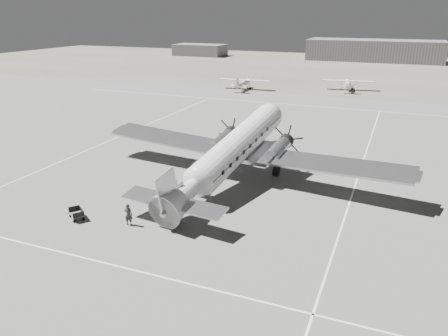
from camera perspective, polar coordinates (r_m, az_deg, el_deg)
ground at (r=39.62m, az=-1.63°, el=-2.69°), size 260.00×260.00×0.00m
taxi_line_near at (r=28.77m, az=-13.18°, el=-12.51°), size 60.00×0.15×0.01m
taxi_line_right at (r=36.84m, az=15.80°, el=-5.26°), size 0.15×80.00×0.01m
taxi_line_left at (r=56.54m, az=-14.40°, el=3.62°), size 0.15×60.00×0.01m
taxi_line_horizon at (r=76.47m, az=10.62°, el=8.01°), size 90.00×0.15×0.01m
grass_infield at (r=130.21m, az=15.82°, el=12.36°), size 260.00×90.00×0.01m
hangar_main at (r=154.25m, az=19.03°, el=14.32°), size 42.00×14.00×6.60m
shed_secondary at (r=164.61m, az=-3.15°, el=15.14°), size 18.00×10.00×4.00m
dc3_airliner at (r=39.73m, az=1.09°, el=1.99°), size 33.93×25.51×6.01m
light_plane_left at (r=91.22m, az=2.57°, el=10.90°), size 11.34×9.40×2.26m
light_plane_right at (r=93.70m, az=15.89°, el=10.41°), size 11.80×10.12×2.20m
baggage_cart_near at (r=36.11m, az=-8.66°, el=-4.40°), size 2.09×1.96×0.96m
baggage_cart_far at (r=35.69m, az=-18.71°, el=-5.70°), size 1.77×1.67×0.82m
ground_crew at (r=33.50m, az=-12.37°, el=-5.94°), size 0.69×0.52×1.71m
ramp_agent at (r=36.31m, az=-8.19°, el=-3.47°), size 0.84×1.00×1.85m
passenger at (r=37.76m, az=-6.44°, el=-2.61°), size 0.53×0.81×1.66m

